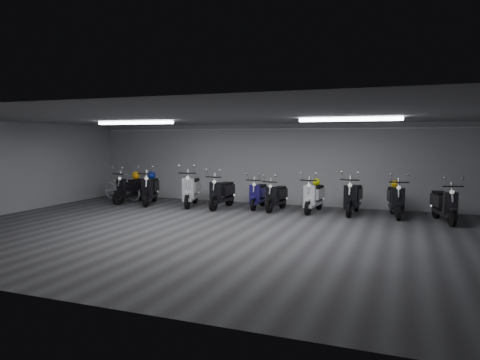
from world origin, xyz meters
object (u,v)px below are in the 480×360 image
at_px(scooter_3, 222,188).
at_px(helmet_1, 152,175).
at_px(scooter_4, 258,190).
at_px(scooter_2, 191,185).
at_px(scooter_8, 396,194).
at_px(helmet_3, 395,184).
at_px(scooter_6, 314,192).
at_px(bicycle, 122,183).
at_px(scooter_5, 276,192).
at_px(scooter_9, 444,199).
at_px(scooter_7, 353,192).
at_px(scooter_0, 131,184).
at_px(helmet_2, 316,182).
at_px(helmet_0, 136,175).
at_px(scooter_1, 150,184).

distance_m(scooter_3, helmet_1, 2.81).
bearing_deg(scooter_4, scooter_2, -174.01).
height_order(scooter_8, helmet_3, scooter_8).
relative_size(scooter_6, bicycle, 0.90).
relative_size(scooter_5, scooter_9, 0.92).
relative_size(scooter_6, scooter_8, 0.97).
xyz_separation_m(scooter_7, scooter_8, (1.21, 0.01, -0.01)).
height_order(scooter_0, scooter_5, scooter_0).
xyz_separation_m(helmet_1, helmet_2, (5.78, 0.35, -0.08)).
relative_size(scooter_2, scooter_6, 1.12).
distance_m(scooter_2, scooter_7, 5.33).
bearing_deg(scooter_0, scooter_8, 13.90).
height_order(scooter_2, helmet_0, scooter_2).
bearing_deg(scooter_7, scooter_6, -173.93).
xyz_separation_m(scooter_4, helmet_1, (-3.89, -0.23, 0.40)).
distance_m(scooter_4, scooter_6, 1.87).
bearing_deg(scooter_6, scooter_0, -171.63).
distance_m(scooter_2, scooter_4, 2.31).
distance_m(scooter_1, scooter_6, 5.68).
bearing_deg(helmet_3, scooter_8, -80.85).
bearing_deg(scooter_4, scooter_6, -6.34).
bearing_deg(scooter_7, bicycle, -176.88).
relative_size(scooter_2, scooter_8, 1.09).
relative_size(scooter_0, helmet_2, 7.43).
height_order(scooter_2, scooter_9, scooter_2).
bearing_deg(scooter_6, scooter_7, 7.98).
relative_size(scooter_8, helmet_0, 6.25).
bearing_deg(scooter_3, scooter_8, 6.85).
bearing_deg(scooter_4, helmet_0, 179.77).
bearing_deg(scooter_0, scooter_3, 11.23).
bearing_deg(scooter_4, bicycle, 177.24).
distance_m(scooter_8, helmet_2, 2.39).
relative_size(scooter_6, helmet_1, 6.25).
height_order(scooter_6, helmet_2, scooter_6).
distance_m(scooter_9, helmet_0, 10.11).
xyz_separation_m(scooter_1, scooter_4, (3.80, 0.48, -0.09)).
bearing_deg(bicycle, scooter_1, -93.58).
distance_m(scooter_8, helmet_3, 0.37).
xyz_separation_m(scooter_9, helmet_2, (-3.63, 0.61, 0.27)).
xyz_separation_m(scooter_0, helmet_1, (0.75, 0.18, 0.34)).
distance_m(scooter_5, helmet_2, 1.30).
xyz_separation_m(scooter_6, helmet_0, (-6.45, -0.04, 0.32)).
height_order(scooter_5, scooter_6, scooter_6).
bearing_deg(scooter_8, helmet_1, 171.99).
bearing_deg(scooter_5, scooter_8, 9.65).
relative_size(scooter_0, scooter_8, 0.99).
xyz_separation_m(scooter_9, helmet_3, (-1.30, 0.67, 0.29)).
distance_m(scooter_6, helmet_0, 6.46).
bearing_deg(scooter_5, helmet_0, -173.72).
bearing_deg(helmet_3, scooter_2, -175.50).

